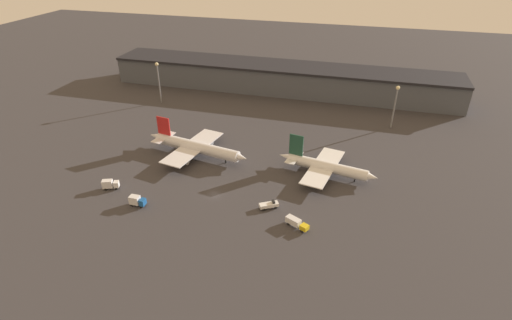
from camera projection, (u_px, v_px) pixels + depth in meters
name	position (u px, v px, depth m)	size (l,w,h in m)	color
ground	(214.00, 195.00, 138.06)	(600.00, 600.00, 0.00)	#383538
terminal_building	(281.00, 78.00, 223.55)	(191.43, 24.88, 14.87)	#4C515B
airplane_0	(196.00, 147.00, 160.00)	(45.96, 33.41, 13.91)	silver
airplane_1	(326.00, 167.00, 147.51)	(37.72, 30.25, 13.89)	white
service_vehicle_0	(110.00, 184.00, 140.21)	(5.98, 4.06, 3.53)	white
service_vehicle_1	(296.00, 223.00, 122.31)	(7.87, 5.36, 2.72)	gold
service_vehicle_2	(137.00, 201.00, 131.67)	(5.33, 2.36, 3.53)	#195199
service_vehicle_3	(269.00, 205.00, 130.77)	(6.54, 5.15, 2.66)	white
lamp_post_0	(158.00, 77.00, 204.73)	(1.80, 1.80, 21.49)	slate
lamp_post_1	(396.00, 101.00, 178.08)	(1.80, 1.80, 20.19)	slate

